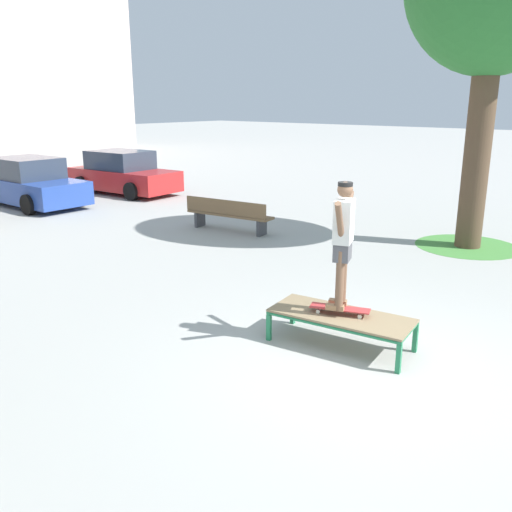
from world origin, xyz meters
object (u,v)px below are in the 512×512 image
skate_box (341,317)px  skater (343,237)px  skateboard (340,309)px  car_red (123,174)px  park_bench (228,214)px  car_blue (30,184)px

skate_box → skater: size_ratio=1.17×
skateboard → skater: (-0.00, 0.00, 0.99)m
car_red → park_bench: bearing=-105.7°
skate_box → skateboard: bearing=98.4°
skate_box → park_bench: park_bench is taller
skate_box → car_blue: car_blue is taller
car_red → skateboard: bearing=-115.1°
car_blue → park_bench: bearing=-79.0°
skate_box → car_red: 14.05m
skateboard → skater: bearing=111.1°
car_blue → park_bench: (1.40, -7.24, -0.24)m
skateboard → skater: skater is taller
skate_box → skater: (-0.00, 0.02, 1.12)m
car_red → skate_box: bearing=-115.0°
skater → car_blue: (2.60, 13.01, -0.84)m
skateboard → car_blue: bearing=78.7°
skater → car_red: (5.94, 12.71, -0.84)m
skateboard → skate_box: bearing=-81.6°
skateboard → car_blue: (2.60, 13.01, 0.15)m
skate_box → skateboard: (-0.00, 0.02, 0.12)m
car_blue → skate_box: bearing=-101.3°
skateboard → park_bench: bearing=55.3°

